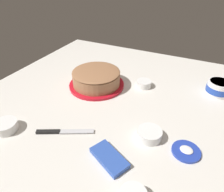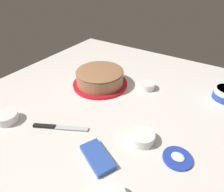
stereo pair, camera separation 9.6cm
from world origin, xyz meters
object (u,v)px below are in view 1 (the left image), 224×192
Objects in this scene: frosting_tub_lid at (186,151)px; spreading_knife at (60,132)px; sprinkle_bowl_rainbow at (144,84)px; frosted_cake at (96,78)px; sprinkle_bowl_pink at (6,126)px; candy_box_lower at (109,158)px; sprinkle_bowl_yellow at (150,134)px; frosting_tub at (219,87)px.

spreading_knife is (-0.48, -0.12, -0.00)m from frosting_tub_lid.
frosting_tub_lid is at bearing -52.58° from sprinkle_bowl_rainbow.
frosted_cake is at bearing 96.62° from spreading_knife.
spreading_knife is 2.25× the size of sprinkle_bowl_pink.
frosted_cake is 0.50m from sprinkle_bowl_pink.
sprinkle_bowl_yellow is at bearing 85.16° from candy_box_lower.
sprinkle_bowl_rainbow is (-0.29, 0.37, 0.01)m from frosting_tub_lid.
frosted_cake reaches higher than candy_box_lower.
frosting_tub_lid is 0.48× the size of spreading_knife.
candy_box_lower is (0.24, -0.03, 0.00)m from spreading_knife.
sprinkle_bowl_rainbow is at bearing 54.66° from sprinkle_bowl_pink.
candy_box_lower is (-0.10, -0.16, -0.01)m from sprinkle_bowl_yellow.
sprinkle_bowl_pink is at bearing -125.34° from sprinkle_bowl_rainbow.
frosting_tub reaches higher than frosting_tub_lid.
frosting_tub_lid is 0.15m from sprinkle_bowl_yellow.
sprinkle_bowl_pink is (-0.17, -0.47, -0.03)m from frosted_cake.
frosted_cake is at bearing -156.23° from sprinkle_bowl_rainbow.
frosting_tub is 0.83m from spreading_knife.
sprinkle_bowl_rainbow is at bearing 23.77° from frosted_cake.
candy_box_lower is at bearing -55.58° from frosted_cake.
frosting_tub_lid reaches higher than spreading_knife.
sprinkle_bowl_yellow is 0.99× the size of sprinkle_bowl_pink.
sprinkle_bowl_yellow is at bearing 21.33° from spreading_knife.
sprinkle_bowl_pink is 0.67× the size of candy_box_lower.
spreading_knife is at bearing -165.84° from frosting_tub_lid.
sprinkle_bowl_pink is at bearing -163.67° from frosting_tub_lid.
sprinkle_bowl_pink is at bearing -109.52° from frosted_cake.
sprinkle_bowl_pink reaches higher than sprinkle_bowl_rainbow.
spreading_knife is at bearing -83.38° from frosted_cake.
candy_box_lower is (-0.33, -0.63, -0.03)m from frosting_tub.
frosting_tub_lid is 0.50m from spreading_knife.
frosting_tub_lid is 1.08× the size of sprinkle_bowl_pink.
spreading_knife is 1.51× the size of candy_box_lower.
frosted_cake reaches higher than sprinkle_bowl_yellow.
sprinkle_bowl_yellow is at bearing -116.49° from frosting_tub.
sprinkle_bowl_pink is at bearing -139.08° from frosting_tub.
spreading_knife is at bearing -158.67° from sprinkle_bowl_yellow.
spreading_knife is (0.05, -0.39, -0.04)m from frosted_cake.
frosting_tub_lid is at bearing -26.80° from frosted_cake.
sprinkle_bowl_rainbow is at bearing -164.87° from frosting_tub.
candy_box_lower is at bearing -117.65° from frosting_tub.
spreading_knife is at bearing -133.72° from frosting_tub.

